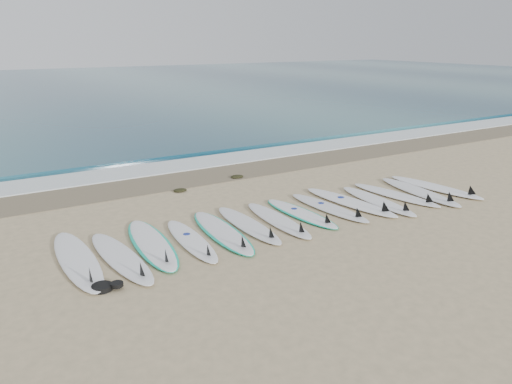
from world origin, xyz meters
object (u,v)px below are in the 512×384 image
surfboard_0 (78,260)px  surfboard_13 (437,187)px  leash_coil (105,287)px  surfboard_7 (302,213)px

surfboard_0 → surfboard_13: (8.81, -0.22, -0.00)m
surfboard_0 → surfboard_13: 8.81m
surfboard_0 → surfboard_13: size_ratio=1.06×
surfboard_13 → leash_coil: size_ratio=5.87×
surfboard_0 → leash_coil: bearing=-81.9°
surfboard_7 → surfboard_13: bearing=-6.4°
surfboard_7 → surfboard_13: surfboard_13 is taller
surfboard_0 → surfboard_7: bearing=0.6°
surfboard_0 → surfboard_7: 4.71m
surfboard_7 → leash_coil: surfboard_7 is taller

